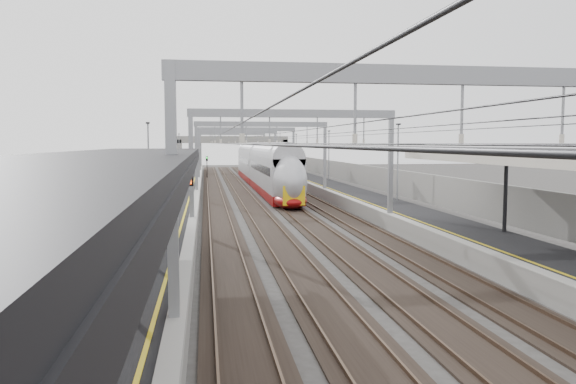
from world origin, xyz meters
name	(u,v)px	position (x,y,z in m)	size (l,w,h in m)	color
ground	(434,371)	(0.00, 0.00, 0.00)	(260.00, 260.00, 0.00)	#383533
platform_left	(180,193)	(-8.00, 45.00, 0.50)	(4.00, 120.00, 1.00)	black
platform_right	(334,191)	(8.00, 45.00, 0.50)	(4.00, 120.00, 1.00)	black
tracks	(259,196)	(0.00, 45.00, 0.05)	(11.40, 140.00, 0.20)	black
overhead_line	(253,138)	(0.00, 51.62, 6.14)	(13.00, 140.00, 6.60)	gray
canopy_left	(108,160)	(-8.02, 2.99, 5.09)	(4.40, 30.00, 4.24)	black
overbridge	(233,144)	(0.00, 100.00, 5.31)	(22.00, 2.20, 6.90)	gray
wall_left	(148,182)	(-11.20, 45.00, 1.60)	(0.30, 120.00, 3.20)	gray
wall_right	(364,180)	(11.20, 45.00, 1.60)	(0.30, 120.00, 3.20)	gray
train	(263,171)	(1.50, 55.22, 2.18)	(2.83, 51.53, 4.47)	maroon
signal_green	(207,163)	(-5.20, 75.70, 2.42)	(0.32, 0.32, 3.48)	black
signal_red_near	(270,166)	(3.20, 63.01, 2.42)	(0.32, 0.32, 3.48)	black
signal_red_far	(273,162)	(5.40, 77.45, 2.42)	(0.32, 0.32, 3.48)	black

